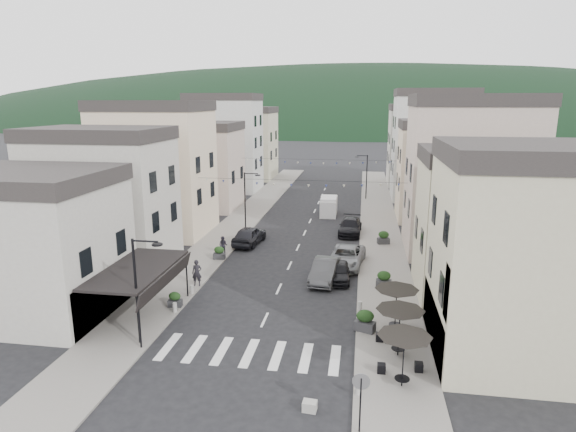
# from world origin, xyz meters

# --- Properties ---
(ground) EXTENTS (700.00, 700.00, 0.00)m
(ground) POSITION_xyz_m (0.00, 0.00, 0.00)
(ground) COLOR black
(ground) RESTS_ON ground
(sidewalk_left) EXTENTS (4.00, 76.00, 0.12)m
(sidewalk_left) POSITION_xyz_m (-7.50, 32.00, 0.06)
(sidewalk_left) COLOR slate
(sidewalk_left) RESTS_ON ground
(sidewalk_right) EXTENTS (4.00, 76.00, 0.12)m
(sidewalk_right) POSITION_xyz_m (7.50, 32.00, 0.06)
(sidewalk_right) COLOR slate
(sidewalk_right) RESTS_ON ground
(hill_backdrop) EXTENTS (640.00, 360.00, 70.00)m
(hill_backdrop) POSITION_xyz_m (0.00, 300.00, 0.00)
(hill_backdrop) COLOR black
(hill_backdrop) RESTS_ON ground
(boutique_building) EXTENTS (12.00, 8.00, 8.00)m
(boutique_building) POSITION_xyz_m (-15.50, 5.00, 4.00)
(boutique_building) COLOR #A7A199
(boutique_building) RESTS_ON ground
(bistro_building) EXTENTS (10.00, 8.00, 10.00)m
(bistro_building) POSITION_xyz_m (14.50, 4.00, 5.00)
(bistro_building) COLOR #B3AC8F
(bistro_building) RESTS_ON ground
(boutique_awning) EXTENTS (3.77, 7.50, 3.28)m
(boutique_awning) POSITION_xyz_m (-7.25, 5.00, 3.11)
(boutique_awning) COLOR black
(boutique_awning) RESTS_ON ground
(buildings_row_left) EXTENTS (10.20, 54.16, 14.00)m
(buildings_row_left) POSITION_xyz_m (-14.50, 37.75, 6.12)
(buildings_row_left) COLOR #A7A199
(buildings_row_left) RESTS_ON ground
(buildings_row_right) EXTENTS (10.20, 54.16, 14.50)m
(buildings_row_right) POSITION_xyz_m (14.50, 36.59, 6.32)
(buildings_row_right) COLOR #B3AC8F
(buildings_row_right) RESTS_ON ground
(cafe_terrace) EXTENTS (2.50, 8.10, 2.53)m
(cafe_terrace) POSITION_xyz_m (7.70, 2.80, 2.36)
(cafe_terrace) COLOR black
(cafe_terrace) RESTS_ON ground
(streetlamp_left_near) EXTENTS (1.70, 0.56, 6.00)m
(streetlamp_left_near) POSITION_xyz_m (-5.82, 2.00, 3.70)
(streetlamp_left_near) COLOR black
(streetlamp_left_near) RESTS_ON ground
(streetlamp_left_far) EXTENTS (1.70, 0.56, 6.00)m
(streetlamp_left_far) POSITION_xyz_m (-5.82, 26.00, 3.70)
(streetlamp_left_far) COLOR black
(streetlamp_left_far) RESTS_ON ground
(streetlamp_right_far) EXTENTS (1.70, 0.56, 6.00)m
(streetlamp_right_far) POSITION_xyz_m (5.82, 44.00, 3.70)
(streetlamp_right_far) COLOR black
(streetlamp_right_far) RESTS_ON ground
(traffic_sign) EXTENTS (0.70, 0.07, 2.70)m
(traffic_sign) POSITION_xyz_m (5.80, -3.50, 1.93)
(traffic_sign) COLOR black
(traffic_sign) RESTS_ON ground
(bollards) EXTENTS (11.66, 10.26, 0.60)m
(bollards) POSITION_xyz_m (0.00, 5.50, 0.42)
(bollards) COLOR gray
(bollards) RESTS_ON ground
(bunting_near) EXTENTS (19.00, 0.28, 0.62)m
(bunting_near) POSITION_xyz_m (0.00, 22.00, 5.65)
(bunting_near) COLOR black
(bunting_near) RESTS_ON ground
(bunting_far) EXTENTS (19.00, 0.28, 0.62)m
(bunting_far) POSITION_xyz_m (0.00, 38.00, 5.65)
(bunting_far) COLOR black
(bunting_far) RESTS_ON ground
(parked_car_a) EXTENTS (1.72, 4.11, 1.39)m
(parked_car_a) POSITION_xyz_m (4.10, 13.38, 0.69)
(parked_car_a) COLOR black
(parked_car_a) RESTS_ON ground
(parked_car_b) EXTENTS (2.15, 5.00, 1.60)m
(parked_car_b) POSITION_xyz_m (3.08, 13.13, 0.80)
(parked_car_b) COLOR #39393B
(parked_car_b) RESTS_ON ground
(parked_car_c) EXTENTS (3.26, 5.89, 1.56)m
(parked_car_c) POSITION_xyz_m (4.50, 16.62, 0.78)
(parked_car_c) COLOR gray
(parked_car_c) RESTS_ON ground
(parked_car_d) EXTENTS (2.35, 5.30, 1.51)m
(parked_car_d) POSITION_xyz_m (4.53, 26.37, 0.76)
(parked_car_d) COLOR black
(parked_car_d) RESTS_ON ground
(parked_car_e) EXTENTS (2.57, 5.20, 1.71)m
(parked_car_e) POSITION_xyz_m (-4.60, 21.35, 0.85)
(parked_car_e) COLOR black
(parked_car_e) RESTS_ON ground
(delivery_van) EXTENTS (1.89, 4.61, 2.19)m
(delivery_van) POSITION_xyz_m (1.80, 34.39, 1.08)
(delivery_van) COLOR silver
(delivery_van) RESTS_ON ground
(pedestrian_a) EXTENTS (0.77, 0.58, 1.90)m
(pedestrian_a) POSITION_xyz_m (-5.80, 10.43, 1.07)
(pedestrian_a) COLOR black
(pedestrian_a) RESTS_ON sidewalk_left
(pedestrian_b) EXTENTS (0.82, 0.67, 1.58)m
(pedestrian_b) POSITION_xyz_m (-6.02, 17.72, 0.91)
(pedestrian_b) COLOR black
(pedestrian_b) RESTS_ON sidewalk_left
(concrete_block_b) EXTENTS (0.64, 0.50, 0.45)m
(concrete_block_b) POSITION_xyz_m (3.68, -2.33, 0.23)
(concrete_block_b) COLOR #9B9893
(concrete_block_b) RESTS_ON ground
(planter_la) EXTENTS (0.93, 0.57, 0.99)m
(planter_la) POSITION_xyz_m (-6.00, 6.77, 0.60)
(planter_la) COLOR #29292B
(planter_la) RESTS_ON sidewalk_left
(planter_lb) EXTENTS (1.00, 0.60, 1.08)m
(planter_lb) POSITION_xyz_m (-6.00, 16.45, 0.65)
(planter_lb) COLOR #2D2D2F
(planter_lb) RESTS_ON sidewalk_left
(planter_ra) EXTENTS (1.29, 0.99, 1.27)m
(planter_ra) POSITION_xyz_m (6.00, 5.28, 0.74)
(planter_ra) COLOR #2F2F31
(planter_ra) RESTS_ON sidewalk_right
(planter_rb) EXTENTS (1.12, 0.68, 1.20)m
(planter_rb) POSITION_xyz_m (7.30, 12.20, 0.70)
(planter_rb) COLOR #2D2D2F
(planter_rb) RESTS_ON sidewalk_right
(planter_rc) EXTENTS (1.20, 0.85, 1.21)m
(planter_rc) POSITION_xyz_m (7.67, 23.03, 0.71)
(planter_rc) COLOR #2E2F31
(planter_rc) RESTS_ON sidewalk_right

